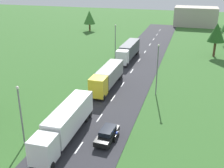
{
  "coord_description": "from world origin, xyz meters",
  "views": [
    {
      "loc": [
        11.35,
        -15.63,
        18.93
      ],
      "look_at": [
        -1.0,
        26.89,
        1.32
      ],
      "focal_mm": 45.35,
      "sensor_mm": 36.0,
      "label": 1
    }
  ],
  "objects": [
    {
      "name": "truck_lead",
      "position": [
        -2.31,
        11.37,
        2.15
      ],
      "size": [
        2.68,
        13.23,
        3.65
      ],
      "color": "white",
      "rests_on": "road"
    },
    {
      "name": "lamppost_lead",
      "position": [
        -6.54,
        8.85,
        4.14
      ],
      "size": [
        0.36,
        0.36,
        7.34
      ],
      "color": "slate",
      "rests_on": "ground"
    },
    {
      "name": "distant_building",
      "position": [
        11.43,
        95.64,
        3.44
      ],
      "size": [
        15.33,
        9.27,
        6.89
      ],
      "primitive_type": "cube",
      "color": "#B2A899",
      "rests_on": "ground"
    },
    {
      "name": "lamppost_second",
      "position": [
        6.34,
        27.65,
        4.73
      ],
      "size": [
        0.36,
        0.36,
        8.5
      ],
      "color": "slate",
      "rests_on": "ground"
    },
    {
      "name": "motorcycle_courier",
      "position": [
        3.64,
        12.75,
        0.54
      ],
      "size": [
        0.28,
        1.94,
        0.91
      ],
      "color": "black",
      "rests_on": "road"
    },
    {
      "name": "truck_second",
      "position": [
        -2.19,
        28.12,
        2.08
      ],
      "size": [
        2.58,
        12.19,
        3.52
      ],
      "color": "yellow",
      "rests_on": "road"
    },
    {
      "name": "car_second",
      "position": [
        2.66,
        12.22,
        0.85
      ],
      "size": [
        1.98,
        4.66,
        1.52
      ],
      "color": "black",
      "rests_on": "road"
    },
    {
      "name": "tree_pine",
      "position": [
        16.52,
        54.21,
        5.74
      ],
      "size": [
        3.99,
        3.99,
        8.0
      ],
      "color": "#513823",
      "rests_on": "ground"
    },
    {
      "name": "tree_oak",
      "position": [
        -23.11,
        75.65,
        4.54
      ],
      "size": [
        3.99,
        3.99,
        6.78
      ],
      "color": "#513823",
      "rests_on": "ground"
    },
    {
      "name": "lane_marking_centre",
      "position": [
        0.0,
        21.27,
        0.07
      ],
      "size": [
        0.16,
        124.18,
        0.01
      ],
      "color": "white",
      "rests_on": "road"
    },
    {
      "name": "truck_third",
      "position": [
        -2.56,
        45.89,
        2.17
      ],
      "size": [
        2.66,
        12.83,
        3.66
      ],
      "color": "white",
      "rests_on": "road"
    },
    {
      "name": "road",
      "position": [
        0.0,
        24.5,
        0.03
      ],
      "size": [
        10.0,
        140.0,
        0.06
      ],
      "primitive_type": "cube",
      "color": "#2B2B30",
      "rests_on": "ground"
    },
    {
      "name": "lamppost_third",
      "position": [
        -6.11,
        47.25,
        4.3
      ],
      "size": [
        0.36,
        0.36,
        7.66
      ],
      "color": "slate",
      "rests_on": "ground"
    }
  ]
}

